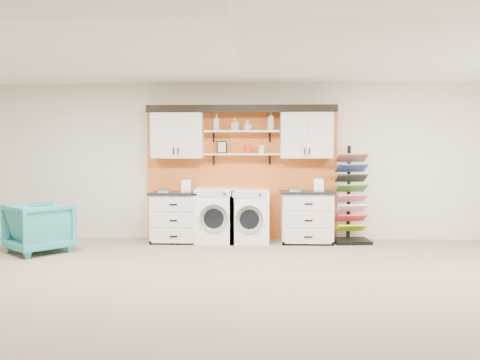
{
  "coord_description": "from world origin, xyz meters",
  "views": [
    {
      "loc": [
        0.25,
        -4.43,
        1.51
      ],
      "look_at": [
        0.02,
        2.3,
        1.16
      ],
      "focal_mm": 35.0,
      "sensor_mm": 36.0,
      "label": 1
    }
  ],
  "objects_px": {
    "base_cabinet_left": "(177,217)",
    "armchair": "(40,227)",
    "dryer": "(250,216)",
    "sample_rack": "(351,212)",
    "washer": "(216,215)",
    "base_cabinet_right": "(306,217)"
  },
  "relations": [
    {
      "from": "dryer",
      "to": "sample_rack",
      "type": "relative_size",
      "value": 0.55
    },
    {
      "from": "base_cabinet_left",
      "to": "washer",
      "type": "xyz_separation_m",
      "value": [
        0.68,
        -0.0,
        0.04
      ]
    },
    {
      "from": "washer",
      "to": "dryer",
      "type": "xyz_separation_m",
      "value": [
        0.59,
        -0.0,
        -0.01
      ]
    },
    {
      "from": "base_cabinet_right",
      "to": "sample_rack",
      "type": "relative_size",
      "value": 0.54
    },
    {
      "from": "base_cabinet_left",
      "to": "washer",
      "type": "bearing_deg",
      "value": -0.29
    },
    {
      "from": "armchair",
      "to": "sample_rack",
      "type": "bearing_deg",
      "value": -128.39
    },
    {
      "from": "washer",
      "to": "armchair",
      "type": "distance_m",
      "value": 2.83
    },
    {
      "from": "base_cabinet_left",
      "to": "sample_rack",
      "type": "height_order",
      "value": "sample_rack"
    },
    {
      "from": "dryer",
      "to": "armchair",
      "type": "distance_m",
      "value": 3.39
    },
    {
      "from": "armchair",
      "to": "base_cabinet_left",
      "type": "bearing_deg",
      "value": -113.99
    },
    {
      "from": "armchair",
      "to": "dryer",
      "type": "bearing_deg",
      "value": -123.35
    },
    {
      "from": "washer",
      "to": "dryer",
      "type": "bearing_deg",
      "value": -0.0
    },
    {
      "from": "base_cabinet_left",
      "to": "armchair",
      "type": "relative_size",
      "value": 1.05
    },
    {
      "from": "base_cabinet_right",
      "to": "washer",
      "type": "height_order",
      "value": "washer"
    },
    {
      "from": "sample_rack",
      "to": "armchair",
      "type": "height_order",
      "value": "sample_rack"
    },
    {
      "from": "base_cabinet_left",
      "to": "washer",
      "type": "relative_size",
      "value": 0.94
    },
    {
      "from": "base_cabinet_left",
      "to": "armchair",
      "type": "distance_m",
      "value": 2.2
    },
    {
      "from": "base_cabinet_right",
      "to": "armchair",
      "type": "distance_m",
      "value": 4.35
    },
    {
      "from": "sample_rack",
      "to": "armchair",
      "type": "relative_size",
      "value": 1.97
    },
    {
      "from": "base_cabinet_right",
      "to": "armchair",
      "type": "height_order",
      "value": "base_cabinet_right"
    },
    {
      "from": "dryer",
      "to": "armchair",
      "type": "xyz_separation_m",
      "value": [
        -3.26,
        -0.94,
        -0.07
      ]
    },
    {
      "from": "base_cabinet_left",
      "to": "washer",
      "type": "distance_m",
      "value": 0.68
    }
  ]
}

